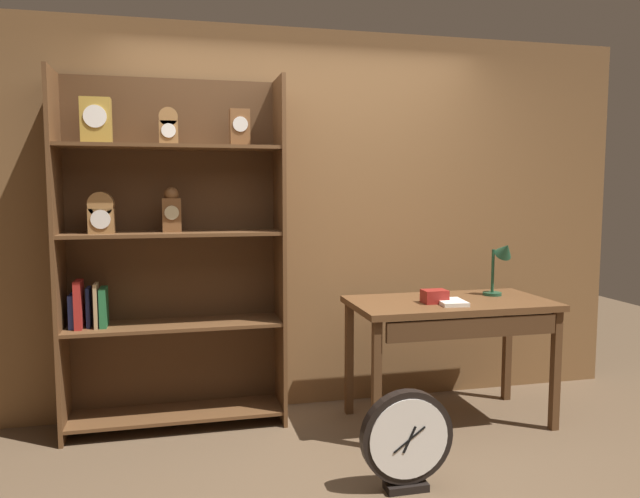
% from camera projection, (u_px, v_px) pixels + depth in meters
% --- Properties ---
extents(ground_plane, '(10.00, 10.00, 0.00)m').
position_uv_depth(ground_plane, '(359.00, 496.00, 3.01)').
color(ground_plane, brown).
extents(back_wood_panel, '(4.80, 0.05, 2.60)m').
position_uv_depth(back_wood_panel, '(302.00, 221.00, 4.20)').
color(back_wood_panel, brown).
rests_on(back_wood_panel, ground).
extents(bookshelf, '(1.37, 0.37, 2.22)m').
position_uv_depth(bookshelf, '(166.00, 253.00, 3.81)').
color(bookshelf, brown).
rests_on(bookshelf, ground).
extents(workbench, '(1.29, 0.67, 0.81)m').
position_uv_depth(workbench, '(452.00, 316.00, 3.88)').
color(workbench, brown).
rests_on(workbench, ground).
extents(desk_lamp, '(0.18, 0.19, 0.38)m').
position_uv_depth(desk_lamp, '(502.00, 260.00, 4.04)').
color(desk_lamp, '#1E472D').
rests_on(desk_lamp, workbench).
extents(toolbox_small, '(0.15, 0.12, 0.08)m').
position_uv_depth(toolbox_small, '(435.00, 296.00, 3.81)').
color(toolbox_small, maroon).
rests_on(toolbox_small, workbench).
extents(open_repair_manual, '(0.18, 0.23, 0.02)m').
position_uv_depth(open_repair_manual, '(451.00, 302.00, 3.77)').
color(open_repair_manual, silver).
rests_on(open_repair_manual, workbench).
extents(round_clock_large, '(0.48, 0.11, 0.52)m').
position_uv_depth(round_clock_large, '(407.00, 440.00, 3.04)').
color(round_clock_large, black).
rests_on(round_clock_large, ground).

